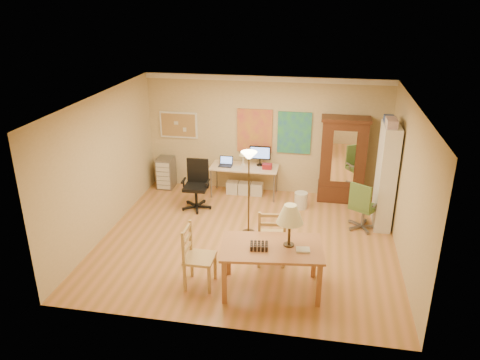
% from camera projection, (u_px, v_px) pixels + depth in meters
% --- Properties ---
extents(floor, '(5.50, 5.50, 0.00)m').
position_uv_depth(floor, '(247.00, 241.00, 8.88)').
color(floor, '#AA763C').
rests_on(floor, ground).
extents(crown_molding, '(5.50, 0.08, 0.12)m').
position_uv_depth(crown_molding, '(267.00, 79.00, 10.13)').
color(crown_molding, white).
rests_on(crown_molding, floor).
extents(corkboard, '(0.90, 0.04, 0.62)m').
position_uv_depth(corkboard, '(179.00, 125.00, 10.91)').
color(corkboard, '#A98E4F').
rests_on(corkboard, floor).
extents(art_panel_left, '(0.80, 0.04, 1.00)m').
position_uv_depth(art_panel_left, '(255.00, 131.00, 10.63)').
color(art_panel_left, gold).
rests_on(art_panel_left, floor).
extents(art_panel_right, '(0.75, 0.04, 0.95)m').
position_uv_depth(art_panel_right, '(294.00, 133.00, 10.48)').
color(art_panel_right, teal).
rests_on(art_panel_right, floor).
extents(dining_table, '(1.65, 1.11, 1.46)m').
position_uv_depth(dining_table, '(278.00, 238.00, 7.11)').
color(dining_table, brown).
rests_on(dining_table, floor).
extents(ladder_chair_back, '(0.55, 0.53, 1.05)m').
position_uv_depth(ladder_chair_back, '(271.00, 238.00, 7.99)').
color(ladder_chair_back, '#A2864A').
rests_on(ladder_chair_back, floor).
extents(ladder_chair_left, '(0.46, 0.48, 1.04)m').
position_uv_depth(ladder_chair_left, '(198.00, 258.00, 7.39)').
color(ladder_chair_left, '#A2864A').
rests_on(ladder_chair_left, floor).
extents(torchiere_lamp, '(0.30, 0.30, 1.68)m').
position_uv_depth(torchiere_lamp, '(249.00, 169.00, 8.66)').
color(torchiere_lamp, '#46361C').
rests_on(torchiere_lamp, floor).
extents(computer_desk, '(1.53, 0.67, 1.16)m').
position_uv_depth(computer_desk, '(246.00, 177.00, 10.75)').
color(computer_desk, beige).
rests_on(computer_desk, floor).
extents(office_chair_black, '(0.66, 0.66, 1.07)m').
position_uv_depth(office_chair_black, '(197.00, 196.00, 10.14)').
color(office_chair_black, black).
rests_on(office_chair_black, floor).
extents(office_chair_green, '(0.63, 0.63, 1.00)m').
position_uv_depth(office_chair_green, '(362.00, 216.00, 9.24)').
color(office_chair_green, slate).
rests_on(office_chair_green, floor).
extents(drawer_cart, '(0.37, 0.45, 0.74)m').
position_uv_depth(drawer_cart, '(166.00, 173.00, 11.17)').
color(drawer_cart, slate).
rests_on(drawer_cart, floor).
extents(armoire, '(1.04, 0.49, 1.92)m').
position_uv_depth(armoire, '(342.00, 165.00, 10.32)').
color(armoire, '#351F0E').
rests_on(armoire, floor).
extents(bookshelf, '(0.31, 0.83, 2.08)m').
position_uv_depth(bookshelf, '(386.00, 177.00, 9.13)').
color(bookshelf, white).
rests_on(bookshelf, floor).
extents(wastebin, '(0.29, 0.29, 0.36)m').
position_uv_depth(wastebin, '(301.00, 200.00, 10.16)').
color(wastebin, silver).
rests_on(wastebin, floor).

